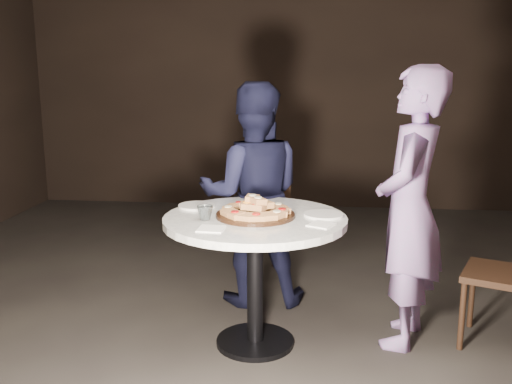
% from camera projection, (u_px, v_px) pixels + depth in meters
% --- Properties ---
extents(floor, '(7.00, 7.00, 0.00)m').
position_uv_depth(floor, '(263.00, 343.00, 3.36)').
color(floor, black).
rests_on(floor, ground).
extents(table, '(1.35, 1.35, 0.77)m').
position_uv_depth(table, '(255.00, 241.00, 3.21)').
color(table, black).
rests_on(table, ground).
extents(serving_board, '(0.55, 0.55, 0.02)m').
position_uv_depth(serving_board, '(255.00, 215.00, 3.18)').
color(serving_board, black).
rests_on(serving_board, table).
extents(focaccia_pile, '(0.39, 0.39, 0.10)m').
position_uv_depth(focaccia_pile, '(255.00, 208.00, 3.17)').
color(focaccia_pile, '#AC7342').
rests_on(focaccia_pile, serving_board).
extents(plate_left, '(0.26, 0.26, 0.01)m').
position_uv_depth(plate_left, '(197.00, 206.00, 3.41)').
color(plate_left, white).
rests_on(plate_left, table).
extents(plate_right, '(0.25, 0.25, 0.01)m').
position_uv_depth(plate_right, '(324.00, 215.00, 3.20)').
color(plate_right, white).
rests_on(plate_right, table).
extents(water_glass, '(0.09, 0.09, 0.08)m').
position_uv_depth(water_glass, '(205.00, 213.00, 3.10)').
color(water_glass, silver).
rests_on(water_glass, table).
extents(napkin_near, '(0.14, 0.14, 0.01)m').
position_uv_depth(napkin_near, '(211.00, 229.00, 2.93)').
color(napkin_near, white).
rests_on(napkin_near, table).
extents(napkin_far, '(0.17, 0.17, 0.01)m').
position_uv_depth(napkin_far, '(321.00, 225.00, 3.01)').
color(napkin_far, white).
rests_on(napkin_far, table).
extents(chair_far, '(0.48, 0.49, 0.80)m').
position_uv_depth(chair_far, '(262.00, 221.00, 4.31)').
color(chair_far, black).
rests_on(chair_far, ground).
extents(diner_navy, '(0.79, 0.65, 1.50)m').
position_uv_depth(diner_navy, '(252.00, 195.00, 3.84)').
color(diner_navy, black).
rests_on(diner_navy, ground).
extents(diner_teal, '(0.54, 0.67, 1.61)m').
position_uv_depth(diner_teal, '(410.00, 209.00, 3.23)').
color(diner_teal, '#7F65A1').
rests_on(diner_teal, ground).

